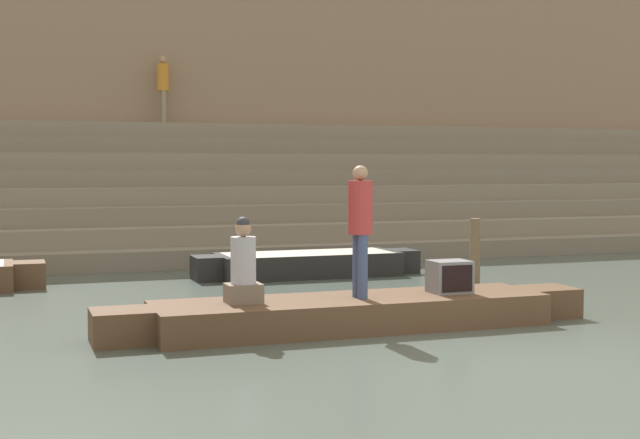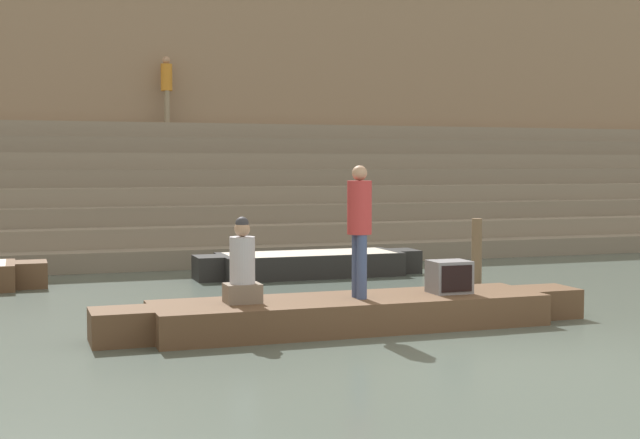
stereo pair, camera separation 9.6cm
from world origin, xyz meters
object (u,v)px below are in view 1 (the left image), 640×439
at_px(moored_boat_distant, 308,263).
at_px(person_on_steps, 163,84).
at_px(rowboat_main, 352,312).
at_px(person_rowing, 243,268).
at_px(mooring_post, 475,251).
at_px(tv_set, 450,277).
at_px(person_standing, 360,221).

relative_size(moored_boat_distant, person_on_steps, 2.56).
height_order(rowboat_main, person_rowing, person_rowing).
distance_m(rowboat_main, mooring_post, 4.67).
height_order(rowboat_main, person_on_steps, person_on_steps).
bearing_deg(person_rowing, tv_set, 15.63).
bearing_deg(person_standing, person_rowing, 165.40).
bearing_deg(person_rowing, rowboat_main, 15.54).
relative_size(person_standing, mooring_post, 1.46).
height_order(rowboat_main, person_standing, person_standing).
bearing_deg(rowboat_main, tv_set, -3.83).
bearing_deg(person_on_steps, tv_set, 51.21).
distance_m(moored_boat_distant, person_on_steps, 8.04).
bearing_deg(tv_set, person_rowing, -178.06).
relative_size(person_rowing, moored_boat_distant, 0.24).
bearing_deg(tv_set, mooring_post, 59.13).
xyz_separation_m(moored_boat_distant, mooring_post, (2.33, -2.01, 0.33)).
relative_size(person_rowing, person_on_steps, 0.63).
bearing_deg(tv_set, person_on_steps, 101.00).
bearing_deg(mooring_post, person_on_steps, 112.98).
bearing_deg(mooring_post, person_standing, -136.72).
bearing_deg(rowboat_main, mooring_post, 39.28).
bearing_deg(mooring_post, person_rowing, -147.45).
xyz_separation_m(rowboat_main, person_on_steps, (-0.33, 12.06, 3.82)).
height_order(moored_boat_distant, mooring_post, mooring_post).
relative_size(person_standing, moored_boat_distant, 0.39).
height_order(tv_set, person_on_steps, person_on_steps).
distance_m(person_rowing, moored_boat_distant, 5.71).
xyz_separation_m(moored_boat_distant, person_on_steps, (-1.46, 6.93, 3.80)).
distance_m(mooring_post, person_on_steps, 10.31).
bearing_deg(mooring_post, tv_set, -124.01).
height_order(tv_set, mooring_post, mooring_post).
bearing_deg(person_on_steps, person_rowing, 38.37).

